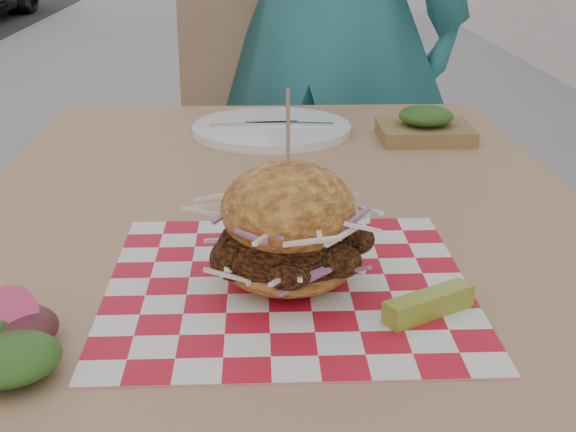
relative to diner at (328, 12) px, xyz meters
name	(u,v)px	position (x,y,z in m)	size (l,w,h in m)	color
diner	(328,12)	(0.00, 0.00, 0.00)	(0.65, 0.43, 1.78)	#2A767B
patio_table	(278,270)	(-0.14, -0.93, -0.22)	(0.80, 1.20, 0.75)	tan
patio_chair	(263,157)	(-0.15, -0.01, -0.34)	(0.47, 0.48, 0.95)	tan
paper_liner	(288,285)	(-0.14, -1.13, -0.14)	(0.36, 0.36, 0.00)	red
sandwich	(288,233)	(-0.14, -1.13, -0.08)	(0.17, 0.17, 0.20)	gold
pickle_spear	(429,304)	(-0.01, -1.21, -0.13)	(0.10, 0.02, 0.02)	olive
place_setting	(272,129)	(-0.14, -0.53, -0.13)	(0.27, 0.27, 0.02)	white
kraft_tray	(425,126)	(0.11, -0.59, -0.12)	(0.15, 0.12, 0.06)	olive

